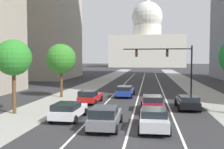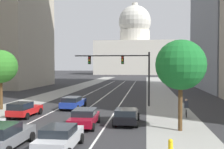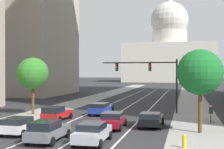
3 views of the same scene
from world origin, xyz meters
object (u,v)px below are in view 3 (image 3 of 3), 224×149
at_px(street_tree_mid_right, 200,72).
at_px(fire_hydrant, 184,141).
at_px(car_black, 151,119).
at_px(car_red, 56,113).
at_px(cyclist, 211,114).
at_px(car_white, 20,125).
at_px(capitol_building, 169,52).
at_px(traffic_signal_mast, 152,73).
at_px(car_silver, 93,132).
at_px(car_blue, 101,108).
at_px(car_crimson, 112,120).
at_px(street_tree_near_left, 33,73).
at_px(car_gray, 48,130).

bearing_deg(street_tree_mid_right, fire_hydrant, -101.82).
bearing_deg(car_black, car_red, 79.81).
bearing_deg(car_red, street_tree_mid_right, -101.77).
distance_m(cyclist, street_tree_mid_right, 7.23).
height_order(car_white, fire_hydrant, car_white).
relative_size(capitol_building, traffic_signal_mast, 4.61).
xyz_separation_m(capitol_building, car_red, (-4.96, -128.53, -13.50)).
relative_size(car_silver, traffic_signal_mast, 0.48).
bearing_deg(car_black, car_blue, 42.65).
relative_size(car_crimson, car_red, 1.07).
bearing_deg(car_black, cyclist, -53.11).
height_order(car_blue, street_tree_near_left, street_tree_near_left).
height_order(capitol_building, car_blue, capitol_building).
xyz_separation_m(car_black, car_red, (-9.91, 1.83, 0.03)).
distance_m(car_silver, street_tree_near_left, 17.92).
bearing_deg(street_tree_mid_right, car_gray, -151.08).
xyz_separation_m(car_white, car_red, (-0.01, 7.42, 0.02)).
distance_m(car_black, traffic_signal_mast, 11.16).
xyz_separation_m(car_blue, street_tree_near_left, (-7.87, -1.37, 4.04)).
height_order(car_black, traffic_signal_mast, traffic_signal_mast).
bearing_deg(car_red, car_silver, -142.27).
bearing_deg(car_blue, car_silver, -165.69).
relative_size(car_white, traffic_signal_mast, 0.46).
xyz_separation_m(car_red, traffic_signal_mast, (8.88, 8.51, 4.04)).
bearing_deg(car_gray, car_crimson, -27.69).
relative_size(car_red, car_blue, 0.90).
bearing_deg(car_blue, car_crimson, -157.14).
bearing_deg(car_black, car_white, 119.74).
bearing_deg(car_blue, street_tree_mid_right, -128.17).
relative_size(car_gray, fire_hydrant, 4.99).
height_order(capitol_building, car_white, capitol_building).
xyz_separation_m(car_gray, traffic_signal_mast, (5.56, 18.06, 4.00)).
distance_m(capitol_building, car_crimson, 132.37).
distance_m(car_crimson, fire_hydrant, 8.85).
bearing_deg(fire_hydrant, street_tree_mid_right, 78.18).
distance_m(car_red, street_tree_near_left, 7.30).
xyz_separation_m(car_black, traffic_signal_mast, (-1.03, 10.34, 4.07)).
distance_m(car_gray, cyclist, 16.84).
bearing_deg(car_white, cyclist, -56.85).
xyz_separation_m(traffic_signal_mast, street_tree_mid_right, (5.21, -12.11, 0.15)).
bearing_deg(car_white, car_gray, -121.78).
bearing_deg(car_crimson, car_silver, 177.84).
distance_m(car_white, car_red, 7.42).
bearing_deg(car_gray, car_black, -41.00).
distance_m(car_silver, fire_hydrant, 6.27).
height_order(capitol_building, car_red, capitol_building).
bearing_deg(traffic_signal_mast, cyclist, -44.17).
height_order(car_gray, fire_hydrant, car_gray).
distance_m(car_black, car_red, 10.08).
bearing_deg(cyclist, street_tree_near_left, 90.10).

